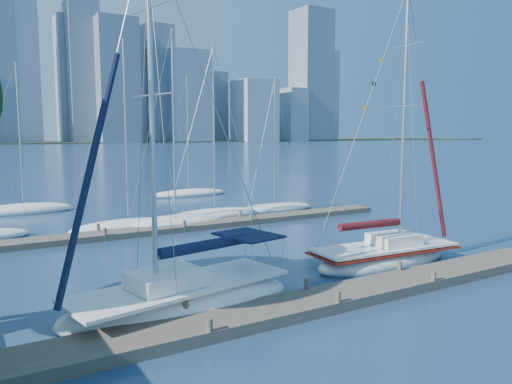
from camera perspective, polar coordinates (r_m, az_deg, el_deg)
ground at (r=18.98m, az=7.51°, el=-12.76°), size 700.00×700.00×0.00m
near_dock at (r=18.92m, az=7.52°, el=-12.18°), size 26.00×2.00×0.40m
far_dock at (r=33.30m, az=-7.13°, el=-3.88°), size 30.00×1.80×0.36m
sailboat_navy at (r=18.11m, az=-8.54°, el=-10.32°), size 9.07×4.39×13.50m
sailboat_maroon at (r=24.87m, az=14.54°, el=-5.53°), size 8.08×3.20×13.58m
bg_boat_1 at (r=33.76m, az=-14.35°, el=-3.77°), size 7.72×2.58×12.55m
bg_boat_2 at (r=34.14m, az=-9.19°, el=-3.47°), size 7.49×4.30×13.38m
bg_boat_3 at (r=37.25m, az=-4.73°, el=-2.59°), size 7.75×2.98×12.80m
bg_boat_4 at (r=40.33m, az=2.12°, el=-1.89°), size 7.29×4.74×10.93m
bg_boat_6 at (r=43.41m, az=-25.00°, el=-1.85°), size 7.52×2.76×12.07m
bg_boat_7 at (r=50.40m, az=-7.69°, el=-0.17°), size 8.12×5.17×12.14m
skyline at (r=307.61m, az=-25.00°, el=11.71°), size 504.24×51.31×111.09m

